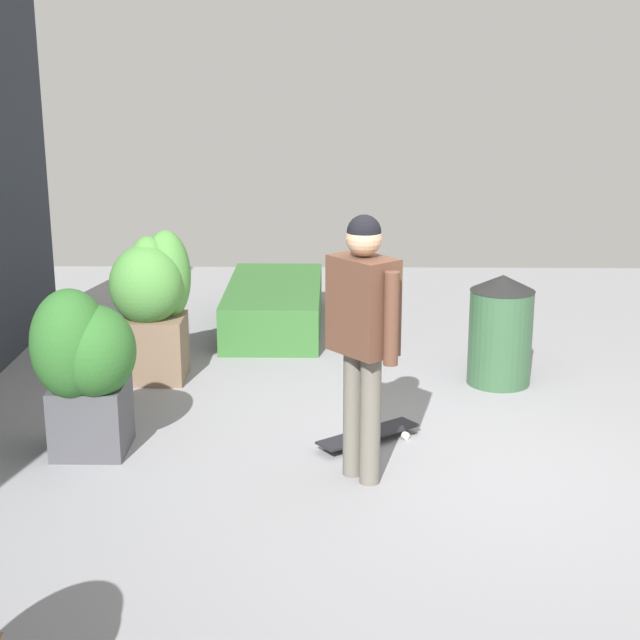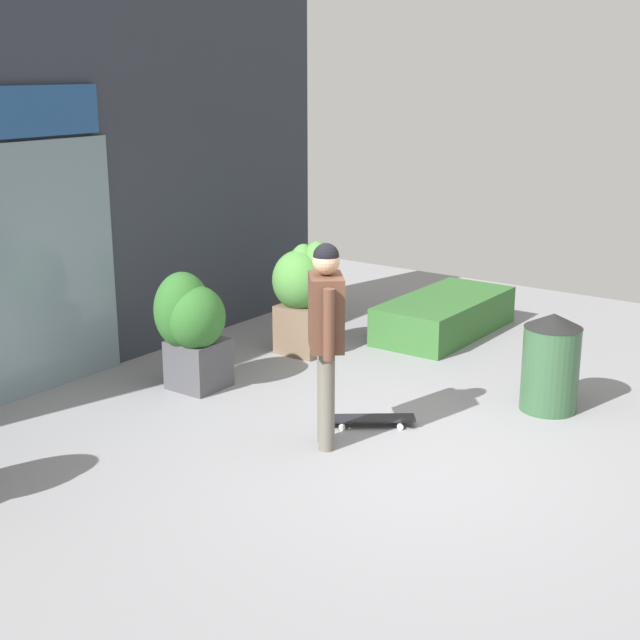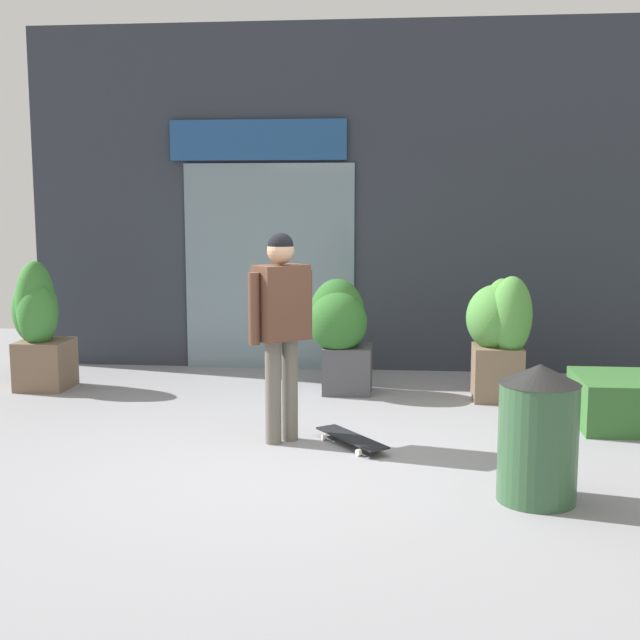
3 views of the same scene
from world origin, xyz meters
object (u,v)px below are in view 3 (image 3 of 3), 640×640
(planter_box_left, at_px, (340,329))
(trash_bin, at_px, (538,433))
(skateboard, at_px, (352,438))
(planter_box_right, at_px, (38,322))
(skateboarder, at_px, (281,315))
(planter_box_mid, at_px, (500,329))

(planter_box_left, height_order, trash_bin, planter_box_left)
(skateboard, xyz_separation_m, planter_box_right, (-3.39, 1.79, 0.64))
(planter_box_left, xyz_separation_m, trash_bin, (1.51, -2.99, -0.20))
(skateboarder, distance_m, planter_box_left, 1.89)
(skateboard, distance_m, planter_box_left, 1.99)
(skateboard, xyz_separation_m, trash_bin, (1.28, -1.11, 0.40))
(planter_box_right, distance_m, trash_bin, 5.50)
(planter_box_right, bearing_deg, skateboard, -27.81)
(planter_box_left, distance_m, planter_box_mid, 1.60)
(trash_bin, bearing_deg, planter_box_mid, 88.46)
(skateboarder, distance_m, trash_bin, 2.27)
(planter_box_mid, xyz_separation_m, trash_bin, (-0.08, -2.83, -0.25))
(skateboarder, height_order, planter_box_right, skateboarder)
(planter_box_mid, bearing_deg, planter_box_right, 179.19)
(trash_bin, bearing_deg, skateboarder, 147.62)
(planter_box_mid, bearing_deg, trash_bin, -91.54)
(planter_box_right, distance_m, planter_box_mid, 4.74)
(skateboard, xyz_separation_m, planter_box_left, (-0.24, 1.89, 0.59))
(planter_box_right, xyz_separation_m, trash_bin, (4.67, -2.90, -0.24))
(skateboarder, height_order, skateboard, skateboarder)
(planter_box_left, bearing_deg, skateboarder, -100.47)
(planter_box_mid, bearing_deg, planter_box_left, 174.01)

